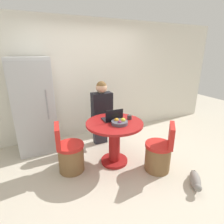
# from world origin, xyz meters

# --- Properties ---
(ground_plane) EXTENTS (12.00, 12.00, 0.00)m
(ground_plane) POSITION_xyz_m (0.00, 0.00, 0.00)
(ground_plane) COLOR beige
(wall_back) EXTENTS (7.00, 0.06, 2.60)m
(wall_back) POSITION_xyz_m (0.00, 1.57, 1.30)
(wall_back) COLOR silver
(wall_back) RESTS_ON ground_plane
(refrigerator) EXTENTS (0.71, 0.66, 1.82)m
(refrigerator) POSITION_xyz_m (-1.21, 1.20, 0.91)
(refrigerator) COLOR silver
(refrigerator) RESTS_ON ground_plane
(dining_table) EXTENTS (0.97, 0.97, 0.78)m
(dining_table) POSITION_xyz_m (-0.00, 0.15, 0.52)
(dining_table) COLOR maroon
(dining_table) RESTS_ON ground_plane
(chair_near_right_corner) EXTENTS (0.51, 0.51, 0.83)m
(chair_near_right_corner) POSITION_xyz_m (0.59, -0.34, 0.29)
(chair_near_right_corner) COLOR brown
(chair_near_right_corner) RESTS_ON ground_plane
(chair_left_side) EXTENTS (0.45, 0.44, 0.83)m
(chair_left_side) POSITION_xyz_m (-0.77, 0.22, 0.29)
(chair_left_side) COLOR brown
(chair_left_side) RESTS_ON ground_plane
(person_seated) EXTENTS (0.40, 0.37, 1.37)m
(person_seated) POSITION_xyz_m (0.02, 0.86, 0.77)
(person_seated) COLOR #2D2D38
(person_seated) RESTS_ON ground_plane
(laptop) EXTENTS (0.32, 0.24, 0.21)m
(laptop) POSITION_xyz_m (0.01, 0.24, 0.82)
(laptop) COLOR #232328
(laptop) RESTS_ON dining_table
(fruit_bowl) EXTENTS (0.27, 0.27, 0.10)m
(fruit_bowl) POSITION_xyz_m (0.04, 0.03, 0.81)
(fruit_bowl) COLOR #4C4C56
(fruit_bowl) RESTS_ON dining_table
(coffee_cup) EXTENTS (0.08, 0.08, 0.08)m
(coffee_cup) POSITION_xyz_m (0.30, 0.17, 0.81)
(coffee_cup) COLOR #383333
(coffee_cup) RESTS_ON dining_table
(cat) EXTENTS (0.37, 0.43, 0.17)m
(cat) POSITION_xyz_m (0.86, -0.88, 0.09)
(cat) COLOR gray
(cat) RESTS_ON ground_plane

